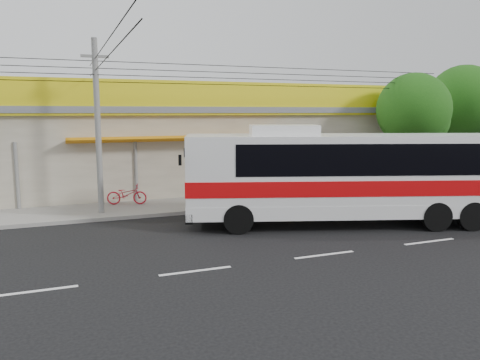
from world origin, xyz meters
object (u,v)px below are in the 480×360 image
Objects in this scene: motorbike_red at (127,194)px; tree_near at (416,112)px; utility_pole at (95,70)px; tree_far at (466,103)px; coach_bus at (356,172)px.

tree_near reaches higher than motorbike_red.
motorbike_red is at bearing 48.43° from utility_pole.
utility_pole reaches higher than tree_near.
utility_pole is at bearing 154.89° from motorbike_red.
utility_pole is at bearing -175.06° from tree_far.
utility_pole reaches higher than coach_bus.
utility_pole is 5.42× the size of tree_near.
motorbike_red is (-7.65, 6.31, -1.41)m from coach_bus.
tree_far is (20.05, 0.47, 4.14)m from motorbike_red.
utility_pole is (-8.86, 4.94, 3.86)m from coach_bus.
coach_bus is 10.85m from utility_pole.
coach_bus is 1.77× the size of tree_far.
coach_bus is 1.99× the size of tree_near.
utility_pole is at bearing 168.87° from coach_bus.
tree_far is at bearing 4.94° from utility_pole.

